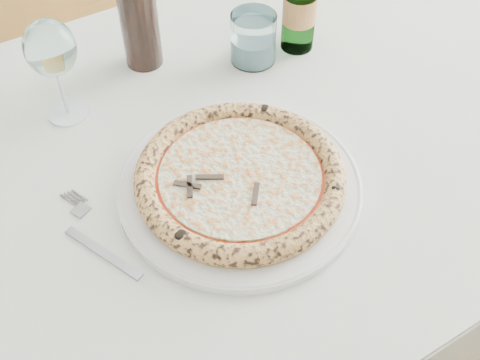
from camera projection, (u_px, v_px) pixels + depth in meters
The scene contains 10 objects.
floor at pixel (229, 245), 1.75m from camera, with size 5.00×6.00×0.02m, color gray.
dining_table at pixel (210, 183), 1.00m from camera, with size 1.50×0.90×0.76m.
chair_far at pixel (79, 14), 1.57m from camera, with size 0.56×0.56×0.93m.
plate at pixel (240, 185), 0.88m from camera, with size 0.36×0.36×0.02m.
pizza at pixel (240, 177), 0.86m from camera, with size 0.30×0.30×0.03m.
fork at pixel (96, 239), 0.82m from camera, with size 0.07×0.19×0.00m.
wine_glass at pixel (51, 50), 0.90m from camera, with size 0.08×0.08×0.18m.
tumbler at pixel (253, 41), 1.06m from camera, with size 0.08×0.08×0.09m.
beer_bottle at pixel (300, 2), 1.04m from camera, with size 0.06×0.06×0.23m.
wine_bottle at pixel (137, 6), 1.00m from camera, with size 0.07×0.07×0.27m.
Camera 1 is at (-0.48, -0.89, 1.43)m, focal length 45.00 mm.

